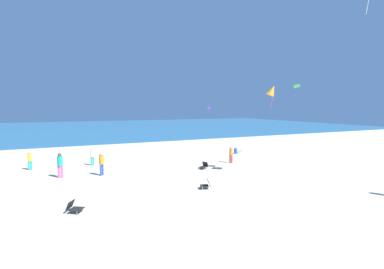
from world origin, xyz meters
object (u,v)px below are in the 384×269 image
(person_6, at_px, (236,151))
(kite_orange, at_px, (272,90))
(person_2, at_px, (92,156))
(beach_chair_mid_beach, at_px, (204,166))
(person_0, at_px, (60,163))
(person_4, at_px, (101,162))
(person_1, at_px, (30,160))
(beach_chair_far_left, at_px, (206,184))
(kite_green, at_px, (296,86))
(beach_chair_near_camera, at_px, (74,207))
(kite_purple, at_px, (209,108))
(person_5, at_px, (231,153))

(person_6, relative_size, kite_orange, 0.43)
(person_2, bearing_deg, beach_chair_mid_beach, 42.51)
(person_0, bearing_deg, person_4, 78.41)
(person_4, height_order, kite_orange, kite_orange)
(person_1, bearing_deg, beach_chair_far_left, -161.94)
(beach_chair_mid_beach, height_order, person_6, person_6)
(kite_green, bearing_deg, person_6, 143.62)
(beach_chair_near_camera, xyz_separation_m, kite_orange, (12.74, 1.99, 5.60))
(beach_chair_far_left, xyz_separation_m, person_6, (8.09, 9.15, -0.00))
(beach_chair_far_left, bearing_deg, kite_purple, -98.81)
(person_0, bearing_deg, beach_chair_mid_beach, 80.50)
(beach_chair_far_left, distance_m, kite_orange, 8.11)
(person_5, bearing_deg, beach_chair_mid_beach, 157.63)
(kite_orange, bearing_deg, beach_chair_near_camera, -171.11)
(person_0, bearing_deg, kite_orange, 70.09)
(beach_chair_far_left, xyz_separation_m, person_0, (-7.78, 6.15, 0.70))
(beach_chair_near_camera, height_order, kite_green, kite_green)
(person_4, bearing_deg, beach_chair_near_camera, 120.65)
(beach_chair_mid_beach, xyz_separation_m, person_0, (-9.91, 1.61, 0.75))
(beach_chair_mid_beach, distance_m, person_0, 10.07)
(person_4, distance_m, kite_green, 18.66)
(person_4, distance_m, kite_purple, 27.92)
(person_0, xyz_separation_m, person_4, (2.57, -0.52, -0.04))
(person_2, relative_size, kite_green, 0.91)
(beach_chair_mid_beach, bearing_deg, beach_chair_far_left, 39.03)
(person_2, xyz_separation_m, person_4, (0.37, -3.70, 0.14))
(kite_green, bearing_deg, kite_purple, 86.52)
(beach_chair_far_left, xyz_separation_m, beach_chair_near_camera, (-6.99, -0.67, -0.02))
(kite_green, relative_size, kite_orange, 0.90)
(beach_chair_far_left, bearing_deg, kite_orange, -147.87)
(person_6, bearing_deg, person_1, 159.79)
(person_0, xyz_separation_m, kite_purple, (21.52, 19.68, 3.52))
(person_5, xyz_separation_m, kite_orange, (0.57, -4.18, 5.03))
(beach_chair_far_left, relative_size, person_2, 0.52)
(person_1, distance_m, person_4, 6.14)
(person_4, bearing_deg, person_1, 7.08)
(person_0, height_order, person_6, person_0)
(beach_chair_far_left, xyz_separation_m, person_1, (-9.96, 9.53, 0.53))
(beach_chair_far_left, height_order, person_1, person_1)
(beach_chair_far_left, height_order, person_6, person_6)
(person_5, bearing_deg, person_4, 139.33)
(person_4, height_order, kite_purple, kite_purple)
(beach_chair_near_camera, xyz_separation_m, kite_green, (19.52, 6.55, 6.49))
(beach_chair_far_left, xyz_separation_m, beach_chair_mid_beach, (2.12, 4.53, -0.04))
(beach_chair_mid_beach, bearing_deg, person_5, 171.67)
(kite_purple, bearing_deg, beach_chair_mid_beach, -118.62)
(beach_chair_far_left, distance_m, person_2, 10.89)
(person_0, bearing_deg, person_6, 100.46)
(person_2, bearing_deg, person_4, -9.85)
(person_0, xyz_separation_m, person_2, (2.20, 3.19, -0.17))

